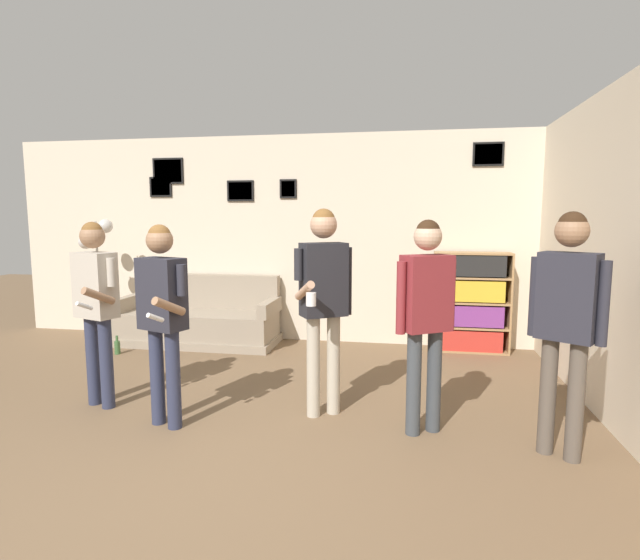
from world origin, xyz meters
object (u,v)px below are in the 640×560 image
couch (200,321)px  bookshelf (471,302)px  floor_lamp (97,249)px  person_player_foreground_center (162,305)px  person_player_foreground_left (95,296)px  person_watcher_holding_cup (324,290)px  person_spectator_near_bookshelf (426,305)px  bottle_on_floor (117,347)px  person_spectator_far_right (567,309)px

couch → bookshelf: bearing=3.3°
floor_lamp → person_player_foreground_center: size_ratio=1.02×
person_player_foreground_left → person_watcher_holding_cup: size_ratio=0.94×
person_spectator_near_bookshelf → bottle_on_floor: bearing=156.0°
person_player_foreground_left → person_spectator_far_right: size_ratio=0.95×
person_spectator_far_right → person_player_foreground_left: bearing=175.5°
person_player_foreground_left → person_player_foreground_center: 0.82m
floor_lamp → person_spectator_near_bookshelf: 4.67m
person_player_foreground_center → person_spectator_far_right: (2.91, 0.00, 0.07)m
bookshelf → person_watcher_holding_cup: bearing=-122.2°
bookshelf → person_player_foreground_center: size_ratio=0.77×
floor_lamp → person_player_foreground_left: bearing=-56.5°
couch → bottle_on_floor: bearing=-137.3°
person_watcher_holding_cup → couch: bearing=134.0°
person_player_foreground_center → person_spectator_near_bookshelf: person_spectator_near_bookshelf is taller
floor_lamp → person_player_foreground_left: 2.51m
couch → person_spectator_near_bookshelf: person_spectator_near_bookshelf is taller
couch → person_player_foreground_center: 2.74m
person_player_foreground_left → person_spectator_near_bookshelf: size_ratio=0.99×
person_spectator_near_bookshelf → bottle_on_floor: (-3.57, 1.59, -0.90)m
bookshelf → bottle_on_floor: bookshelf is taller
person_player_foreground_left → person_spectator_near_bookshelf: (2.76, -0.06, 0.01)m
couch → person_spectator_far_right: (3.73, -2.52, 0.75)m
person_player_foreground_center → person_watcher_holding_cup: person_watcher_holding_cup is taller
bottle_on_floor → person_spectator_far_right: bearing=-22.1°
person_watcher_holding_cup → bottle_on_floor: (-2.76, 1.39, -0.97)m
couch → person_spectator_far_right: 4.57m
bookshelf → person_player_foreground_center: person_player_foreground_center is taller
person_player_foreground_left → bottle_on_floor: person_player_foreground_left is taller
person_spectator_far_right → bottle_on_floor: bearing=157.9°
couch → person_spectator_far_right: person_spectator_far_right is taller
couch → person_spectator_near_bookshelf: bearing=-39.1°
floor_lamp → bottle_on_floor: (0.57, -0.54, -1.14)m
bookshelf → person_player_foreground_center: bearing=-134.0°
couch → floor_lamp: bearing=-173.4°
person_player_foreground_left → person_watcher_holding_cup: person_watcher_holding_cup is taller
person_player_foreground_center → person_watcher_holding_cup: bearing=20.3°
couch → person_player_foreground_left: person_player_foreground_left is taller
person_player_foreground_center → person_spectator_far_right: size_ratio=0.94×
floor_lamp → person_player_foreground_center: 3.20m
person_player_foreground_center → person_spectator_near_bookshelf: (2.00, 0.23, 0.03)m
couch → person_player_foreground_center: (0.82, -2.52, 0.68)m
bookshelf → person_spectator_near_bookshelf: person_spectator_near_bookshelf is taller
person_player_foreground_left → bookshelf: bearing=35.7°
person_player_foreground_left → person_spectator_near_bookshelf: bearing=-1.2°
couch → person_watcher_holding_cup: 2.99m
person_player_foreground_center → person_spectator_near_bookshelf: size_ratio=0.98×
couch → person_watcher_holding_cup: person_watcher_holding_cup is taller
person_spectator_near_bookshelf → floor_lamp: bearing=152.7°
couch → person_player_foreground_center: person_player_foreground_center is taller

